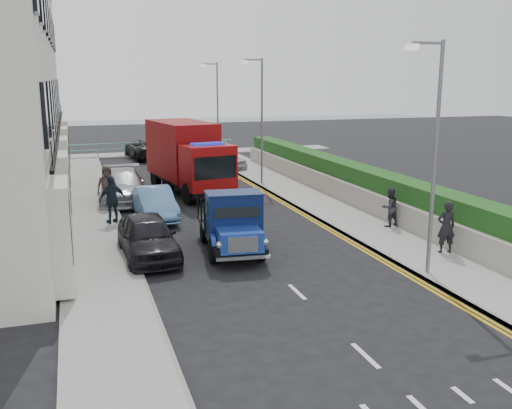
# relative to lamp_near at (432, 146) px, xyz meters

# --- Properties ---
(ground) EXTENTS (120.00, 120.00, 0.00)m
(ground) POSITION_rel_lamp_near_xyz_m (-4.18, 2.00, -4.00)
(ground) COLOR black
(ground) RESTS_ON ground
(pavement_west) EXTENTS (2.40, 38.00, 0.12)m
(pavement_west) POSITION_rel_lamp_near_xyz_m (-9.38, 11.00, -3.94)
(pavement_west) COLOR gray
(pavement_west) RESTS_ON ground
(pavement_east) EXTENTS (2.60, 38.00, 0.12)m
(pavement_east) POSITION_rel_lamp_near_xyz_m (1.12, 11.00, -3.94)
(pavement_east) COLOR gray
(pavement_east) RESTS_ON ground
(promenade) EXTENTS (30.00, 2.50, 0.12)m
(promenade) POSITION_rel_lamp_near_xyz_m (-4.18, 31.00, -3.94)
(promenade) COLOR gray
(promenade) RESTS_ON ground
(sea_plane) EXTENTS (120.00, 120.00, 0.00)m
(sea_plane) POSITION_rel_lamp_near_xyz_m (-4.18, 62.00, -4.00)
(sea_plane) COLOR slate
(sea_plane) RESTS_ON ground
(garden_east) EXTENTS (1.45, 28.00, 1.75)m
(garden_east) POSITION_rel_lamp_near_xyz_m (3.03, 11.00, -3.10)
(garden_east) COLOR #B2AD9E
(garden_east) RESTS_ON ground
(seafront_railing) EXTENTS (13.00, 0.08, 1.11)m
(seafront_railing) POSITION_rel_lamp_near_xyz_m (-4.18, 30.20, -3.42)
(seafront_railing) COLOR #59B2A5
(seafront_railing) RESTS_ON ground
(lamp_near) EXTENTS (1.23, 0.18, 7.00)m
(lamp_near) POSITION_rel_lamp_near_xyz_m (0.00, 0.00, 0.00)
(lamp_near) COLOR slate
(lamp_near) RESTS_ON ground
(lamp_mid) EXTENTS (1.23, 0.18, 7.00)m
(lamp_mid) POSITION_rel_lamp_near_xyz_m (0.00, 16.00, 0.00)
(lamp_mid) COLOR slate
(lamp_mid) RESTS_ON ground
(lamp_far) EXTENTS (1.23, 0.18, 7.00)m
(lamp_far) POSITION_rel_lamp_near_xyz_m (0.00, 26.00, 0.00)
(lamp_far) COLOR slate
(lamp_far) RESTS_ON ground
(bedford_lorry) EXTENTS (2.27, 4.78, 2.19)m
(bedford_lorry) POSITION_rel_lamp_near_xyz_m (-4.95, 3.91, -2.99)
(bedford_lorry) COLOR black
(bedford_lorry) RESTS_ON ground
(red_lorry) EXTENTS (3.49, 7.34, 3.69)m
(red_lorry) POSITION_rel_lamp_near_xyz_m (-4.29, 15.17, -2.03)
(red_lorry) COLOR black
(red_lorry) RESTS_ON ground
(parked_car_front) EXTENTS (1.87, 4.37, 1.47)m
(parked_car_front) POSITION_rel_lamp_near_xyz_m (-7.78, 4.52, -3.26)
(parked_car_front) COLOR black
(parked_car_front) RESTS_ON ground
(parked_car_mid) EXTENTS (1.55, 4.17, 1.36)m
(parked_car_mid) POSITION_rel_lamp_near_xyz_m (-6.78, 9.87, -3.32)
(parked_car_mid) COLOR #659CD9
(parked_car_mid) RESTS_ON ground
(parked_car_rear) EXTENTS (2.61, 5.47, 1.54)m
(parked_car_rear) POSITION_rel_lamp_near_xyz_m (-7.78, 14.00, -3.23)
(parked_car_rear) COLOR #AEAFB3
(parked_car_rear) RESTS_ON ground
(seafront_car_left) EXTENTS (3.13, 5.68, 1.51)m
(seafront_car_left) POSITION_rel_lamp_near_xyz_m (-4.68, 29.00, -3.24)
(seafront_car_left) COLOR black
(seafront_car_left) RESTS_ON ground
(seafront_car_right) EXTENTS (3.22, 4.62, 1.46)m
(seafront_car_right) POSITION_rel_lamp_near_xyz_m (-0.68, 22.40, -3.27)
(seafront_car_right) COLOR silver
(seafront_car_right) RESTS_ON ground
(pedestrian_east_near) EXTENTS (0.71, 0.51, 1.80)m
(pedestrian_east_near) POSITION_rel_lamp_near_xyz_m (1.87, 1.58, -2.98)
(pedestrian_east_near) COLOR black
(pedestrian_east_near) RESTS_ON pavement_east
(pedestrian_east_far) EXTENTS (0.87, 0.74, 1.57)m
(pedestrian_east_far) POSITION_rel_lamp_near_xyz_m (1.92, 5.28, -3.09)
(pedestrian_east_far) COLOR #2D2A34
(pedestrian_east_far) RESTS_ON pavement_east
(pedestrian_west_near) EXTENTS (1.24, 0.86, 1.96)m
(pedestrian_west_near) POSITION_rel_lamp_near_xyz_m (-8.58, 9.27, -2.90)
(pedestrian_west_near) COLOR #1A262F
(pedestrian_west_near) RESTS_ON pavement_west
(pedestrian_west_far) EXTENTS (0.94, 0.62, 1.91)m
(pedestrian_west_far) POSITION_rel_lamp_near_xyz_m (-8.58, 12.46, -2.92)
(pedestrian_west_far) COLOR #3B2E2A
(pedestrian_west_far) RESTS_ON pavement_west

